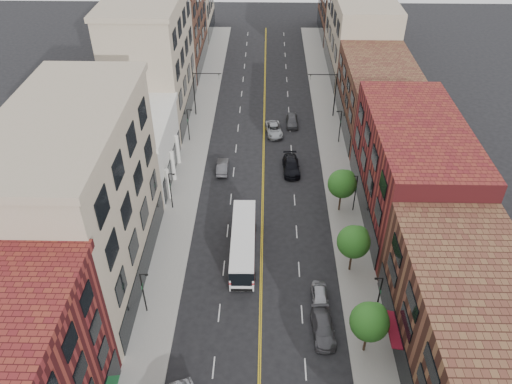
# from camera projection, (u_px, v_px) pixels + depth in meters

# --- Properties ---
(sidewalk_left) EXTENTS (4.00, 110.00, 0.15)m
(sidewalk_left) POSITION_uv_depth(u_px,v_px,m) (192.00, 159.00, 69.85)
(sidewalk_left) COLOR gray
(sidewalk_left) RESTS_ON ground
(sidewalk_right) EXTENTS (4.00, 110.00, 0.15)m
(sidewalk_right) POSITION_uv_depth(u_px,v_px,m) (335.00, 161.00, 69.49)
(sidewalk_right) COLOR gray
(sidewalk_right) RESTS_ON ground
(bldg_l_tanoffice) EXTENTS (10.00, 22.00, 18.00)m
(bldg_l_tanoffice) POSITION_uv_depth(u_px,v_px,m) (82.00, 206.00, 47.03)
(bldg_l_tanoffice) COLOR tan
(bldg_l_tanoffice) RESTS_ON ground
(bldg_l_white) EXTENTS (10.00, 14.00, 8.00)m
(bldg_l_white) POSITION_uv_depth(u_px,v_px,m) (132.00, 150.00, 64.42)
(bldg_l_white) COLOR silver
(bldg_l_white) RESTS_ON ground
(bldg_l_far_a) EXTENTS (10.00, 20.00, 18.00)m
(bldg_l_far_a) POSITION_uv_depth(u_px,v_px,m) (152.00, 61.00, 75.02)
(bldg_l_far_a) COLOR tan
(bldg_l_far_a) RESTS_ON ground
(bldg_l_far_b) EXTENTS (10.00, 20.00, 15.00)m
(bldg_l_far_b) POSITION_uv_depth(u_px,v_px,m) (174.00, 27.00, 91.91)
(bldg_l_far_b) COLOR brown
(bldg_l_far_b) RESTS_ON ground
(bldg_r_near) EXTENTS (10.00, 26.00, 10.00)m
(bldg_r_near) POSITION_uv_depth(u_px,v_px,m) (480.00, 358.00, 38.42)
(bldg_r_near) COLOR brown
(bldg_r_near) RESTS_ON ground
(bldg_r_mid) EXTENTS (10.00, 22.00, 12.00)m
(bldg_r_mid) POSITION_uv_depth(u_px,v_px,m) (411.00, 171.00, 57.02)
(bldg_r_mid) COLOR maroon
(bldg_r_mid) RESTS_ON ground
(bldg_r_far_a) EXTENTS (10.00, 20.00, 10.00)m
(bldg_r_far_a) POSITION_uv_depth(u_px,v_px,m) (378.00, 97.00, 74.41)
(bldg_r_far_a) COLOR brown
(bldg_r_far_a) RESTS_ON ground
(bldg_r_far_b) EXTENTS (10.00, 22.00, 14.00)m
(bldg_r_far_b) POSITION_uv_depth(u_px,v_px,m) (360.00, 35.00, 90.00)
(bldg_r_far_b) COLOR tan
(bldg_r_far_b) RESTS_ON ground
(bldg_r_far_c) EXTENTS (10.00, 18.00, 11.00)m
(bldg_r_far_c) POSITION_uv_depth(u_px,v_px,m) (345.00, 9.00, 106.90)
(bldg_r_far_c) COLOR brown
(bldg_r_far_c) RESTS_ON ground
(tree_r_1) EXTENTS (3.40, 3.40, 5.59)m
(tree_r_1) POSITION_uv_depth(u_px,v_px,m) (370.00, 321.00, 42.34)
(tree_r_1) COLOR black
(tree_r_1) RESTS_ON sidewalk_right
(tree_r_2) EXTENTS (3.40, 3.40, 5.59)m
(tree_r_2) POSITION_uv_depth(u_px,v_px,m) (354.00, 241.00, 50.34)
(tree_r_2) COLOR black
(tree_r_2) RESTS_ON sidewalk_right
(tree_r_3) EXTENTS (3.40, 3.40, 5.59)m
(tree_r_3) POSITION_uv_depth(u_px,v_px,m) (343.00, 183.00, 58.33)
(tree_r_3) COLOR black
(tree_r_3) RESTS_ON sidewalk_right
(lamp_l_1) EXTENTS (0.81, 0.55, 5.05)m
(lamp_l_1) POSITION_uv_depth(u_px,v_px,m) (144.00, 291.00, 46.54)
(lamp_l_1) COLOR black
(lamp_l_1) RESTS_ON sidewalk_left
(lamp_l_2) EXTENTS (0.81, 0.55, 5.05)m
(lamp_l_2) POSITION_uv_depth(u_px,v_px,m) (171.00, 189.00, 59.33)
(lamp_l_2) COLOR black
(lamp_l_2) RESTS_ON sidewalk_left
(lamp_l_3) EXTENTS (0.81, 0.55, 5.05)m
(lamp_l_3) POSITION_uv_depth(u_px,v_px,m) (188.00, 123.00, 72.13)
(lamp_l_3) COLOR black
(lamp_l_3) RESTS_ON sidewalk_left
(lamp_r_1) EXTENTS (0.81, 0.55, 5.05)m
(lamp_r_1) POSITION_uv_depth(u_px,v_px,m) (379.00, 295.00, 46.15)
(lamp_r_1) COLOR black
(lamp_r_1) RESTS_ON sidewalk_right
(lamp_r_2) EXTENTS (0.81, 0.55, 5.05)m
(lamp_r_2) POSITION_uv_depth(u_px,v_px,m) (355.00, 191.00, 58.94)
(lamp_r_2) COLOR black
(lamp_r_2) RESTS_ON sidewalk_right
(lamp_r_3) EXTENTS (0.81, 0.55, 5.05)m
(lamp_r_3) POSITION_uv_depth(u_px,v_px,m) (340.00, 125.00, 71.74)
(lamp_r_3) COLOR black
(lamp_r_3) RESTS_ON sidewalk_right
(signal_mast_left) EXTENTS (4.49, 0.18, 7.20)m
(signal_mast_left) POSITION_uv_depth(u_px,v_px,m) (199.00, 89.00, 77.51)
(signal_mast_left) COLOR black
(signal_mast_left) RESTS_ON sidewalk_left
(signal_mast_right) EXTENTS (4.49, 0.18, 7.20)m
(signal_mast_right) POSITION_uv_depth(u_px,v_px,m) (331.00, 90.00, 77.14)
(signal_mast_right) COLOR black
(signal_mast_right) RESTS_ON sidewalk_right
(city_bus) EXTENTS (2.89, 11.54, 2.96)m
(city_bus) POSITION_uv_depth(u_px,v_px,m) (243.00, 242.00, 53.77)
(city_bus) COLOR silver
(city_bus) RESTS_ON ground
(car_parked_mid) EXTENTS (2.26, 4.92, 1.40)m
(car_parked_mid) POSITION_uv_depth(u_px,v_px,m) (323.00, 329.00, 45.86)
(car_parked_mid) COLOR #4B4B50
(car_parked_mid) RESTS_ON ground
(car_parked_far) EXTENTS (1.71, 4.14, 1.40)m
(car_parked_far) POSITION_uv_depth(u_px,v_px,m) (320.00, 298.00, 48.80)
(car_parked_far) COLOR #A6A7AE
(car_parked_far) RESTS_ON ground
(car_lane_behind) EXTENTS (1.53, 4.21, 1.38)m
(car_lane_behind) POSITION_uv_depth(u_px,v_px,m) (223.00, 167.00, 67.22)
(car_lane_behind) COLOR #414145
(car_lane_behind) RESTS_ON ground
(car_lane_a) EXTENTS (2.43, 5.45, 1.55)m
(car_lane_a) POSITION_uv_depth(u_px,v_px,m) (291.00, 166.00, 67.18)
(car_lane_a) COLOR black
(car_lane_a) RESTS_ON ground
(car_lane_b) EXTENTS (2.93, 5.29, 1.40)m
(car_lane_b) POSITION_uv_depth(u_px,v_px,m) (274.00, 130.00, 75.20)
(car_lane_b) COLOR #A6A9AD
(car_lane_b) RESTS_ON ground
(car_lane_c) EXTENTS (1.79, 4.41, 1.50)m
(car_lane_c) POSITION_uv_depth(u_px,v_px,m) (292.00, 121.00, 77.32)
(car_lane_c) COLOR #45464A
(car_lane_c) RESTS_ON ground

